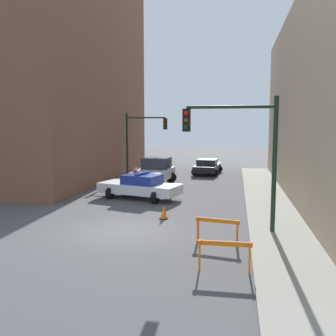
{
  "coord_description": "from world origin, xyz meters",
  "views": [
    {
      "loc": [
        4.45,
        -14.05,
        4.25
      ],
      "look_at": [
        0.87,
        5.54,
        1.93
      ],
      "focal_mm": 40.0,
      "sensor_mm": 36.0,
      "label": 1
    }
  ],
  "objects_px": {
    "traffic_light_near": "(244,143)",
    "barrier_mid": "(217,226)",
    "barrier_front": "(224,251)",
    "traffic_cone": "(164,212)",
    "parked_car_near": "(207,166)",
    "traffic_light_far": "(140,135)",
    "pedestrian_crossing": "(136,181)",
    "white_truck": "(153,172)",
    "police_car": "(140,186)"
  },
  "relations": [
    {
      "from": "traffic_light_far",
      "to": "barrier_mid",
      "type": "bearing_deg",
      "value": -66.6
    },
    {
      "from": "traffic_light_far",
      "to": "barrier_front",
      "type": "xyz_separation_m",
      "value": [
        7.48,
        -19.07,
        -2.78
      ]
    },
    {
      "from": "traffic_light_near",
      "to": "police_car",
      "type": "bearing_deg",
      "value": 133.87
    },
    {
      "from": "police_car",
      "to": "pedestrian_crossing",
      "type": "relative_size",
      "value": 3.03
    },
    {
      "from": "pedestrian_crossing",
      "to": "traffic_light_near",
      "type": "bearing_deg",
      "value": 133.65
    },
    {
      "from": "white_truck",
      "to": "parked_car_near",
      "type": "xyz_separation_m",
      "value": [
        3.28,
        6.61,
        -0.23
      ]
    },
    {
      "from": "parked_car_near",
      "to": "barrier_mid",
      "type": "height_order",
      "value": "parked_car_near"
    },
    {
      "from": "barrier_front",
      "to": "barrier_mid",
      "type": "xyz_separation_m",
      "value": [
        -0.34,
        2.57,
        0.0
      ]
    },
    {
      "from": "pedestrian_crossing",
      "to": "barrier_front",
      "type": "bearing_deg",
      "value": 119.12
    },
    {
      "from": "barrier_mid",
      "to": "traffic_cone",
      "type": "relative_size",
      "value": 2.41
    },
    {
      "from": "white_truck",
      "to": "parked_car_near",
      "type": "bearing_deg",
      "value": 67.69
    },
    {
      "from": "traffic_light_near",
      "to": "barrier_front",
      "type": "height_order",
      "value": "traffic_light_near"
    },
    {
      "from": "white_truck",
      "to": "parked_car_near",
      "type": "distance_m",
      "value": 7.38
    },
    {
      "from": "traffic_light_far",
      "to": "police_car",
      "type": "relative_size",
      "value": 1.03
    },
    {
      "from": "traffic_light_far",
      "to": "parked_car_near",
      "type": "xyz_separation_m",
      "value": [
        5.34,
        2.34,
        -2.72
      ]
    },
    {
      "from": "traffic_light_far",
      "to": "traffic_light_near",
      "type": "bearing_deg",
      "value": -61.8
    },
    {
      "from": "white_truck",
      "to": "barrier_mid",
      "type": "distance_m",
      "value": 13.24
    },
    {
      "from": "police_car",
      "to": "barrier_mid",
      "type": "distance_m",
      "value": 8.83
    },
    {
      "from": "traffic_light_near",
      "to": "pedestrian_crossing",
      "type": "distance_m",
      "value": 9.77
    },
    {
      "from": "police_car",
      "to": "white_truck",
      "type": "relative_size",
      "value": 0.91
    },
    {
      "from": "police_car",
      "to": "parked_car_near",
      "type": "xyz_separation_m",
      "value": [
        2.99,
        11.41,
        -0.05
      ]
    },
    {
      "from": "parked_car_near",
      "to": "barrier_front",
      "type": "bearing_deg",
      "value": -79.47
    },
    {
      "from": "traffic_light_far",
      "to": "pedestrian_crossing",
      "type": "distance_m",
      "value": 8.54
    },
    {
      "from": "parked_car_near",
      "to": "barrier_mid",
      "type": "xyz_separation_m",
      "value": [
        1.8,
        -18.83,
        -0.06
      ]
    },
    {
      "from": "traffic_light_far",
      "to": "traffic_cone",
      "type": "bearing_deg",
      "value": -71.13
    },
    {
      "from": "barrier_front",
      "to": "traffic_light_far",
      "type": "bearing_deg",
      "value": 111.41
    },
    {
      "from": "pedestrian_crossing",
      "to": "barrier_mid",
      "type": "height_order",
      "value": "pedestrian_crossing"
    },
    {
      "from": "pedestrian_crossing",
      "to": "traffic_cone",
      "type": "bearing_deg",
      "value": 119.15
    },
    {
      "from": "parked_car_near",
      "to": "traffic_cone",
      "type": "height_order",
      "value": "parked_car_near"
    },
    {
      "from": "traffic_light_far",
      "to": "police_car",
      "type": "xyz_separation_m",
      "value": [
        2.36,
        -9.07,
        -2.67
      ]
    },
    {
      "from": "traffic_light_far",
      "to": "white_truck",
      "type": "distance_m",
      "value": 5.36
    },
    {
      "from": "barrier_front",
      "to": "barrier_mid",
      "type": "relative_size",
      "value": 1.01
    },
    {
      "from": "parked_car_near",
      "to": "pedestrian_crossing",
      "type": "height_order",
      "value": "pedestrian_crossing"
    },
    {
      "from": "traffic_light_near",
      "to": "barrier_mid",
      "type": "bearing_deg",
      "value": -120.37
    },
    {
      "from": "traffic_light_far",
      "to": "barrier_front",
      "type": "distance_m",
      "value": 20.67
    },
    {
      "from": "parked_car_near",
      "to": "barrier_front",
      "type": "distance_m",
      "value": 21.51
    },
    {
      "from": "barrier_front",
      "to": "traffic_cone",
      "type": "bearing_deg",
      "value": 117.05
    },
    {
      "from": "traffic_light_far",
      "to": "police_car",
      "type": "bearing_deg",
      "value": -75.44
    },
    {
      "from": "traffic_light_near",
      "to": "barrier_front",
      "type": "bearing_deg",
      "value": -97.73
    },
    {
      "from": "traffic_light_near",
      "to": "white_truck",
      "type": "height_order",
      "value": "traffic_light_near"
    },
    {
      "from": "traffic_light_far",
      "to": "white_truck",
      "type": "bearing_deg",
      "value": -64.22
    },
    {
      "from": "traffic_light_near",
      "to": "barrier_mid",
      "type": "xyz_separation_m",
      "value": [
        -0.89,
        -1.52,
        -2.91
      ]
    },
    {
      "from": "traffic_light_near",
      "to": "pedestrian_crossing",
      "type": "bearing_deg",
      "value": 131.61
    },
    {
      "from": "white_truck",
      "to": "barrier_front",
      "type": "distance_m",
      "value": 15.76
    },
    {
      "from": "police_car",
      "to": "traffic_light_near",
      "type": "bearing_deg",
      "value": -120.52
    },
    {
      "from": "police_car",
      "to": "barrier_front",
      "type": "xyz_separation_m",
      "value": [
        5.12,
        -10.0,
        -0.11
      ]
    },
    {
      "from": "traffic_light_near",
      "to": "barrier_front",
      "type": "relative_size",
      "value": 3.25
    },
    {
      "from": "white_truck",
      "to": "pedestrian_crossing",
      "type": "relative_size",
      "value": 3.33
    },
    {
      "from": "pedestrian_crossing",
      "to": "barrier_front",
      "type": "relative_size",
      "value": 1.04
    },
    {
      "from": "traffic_light_far",
      "to": "parked_car_near",
      "type": "relative_size",
      "value": 1.17
    }
  ]
}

